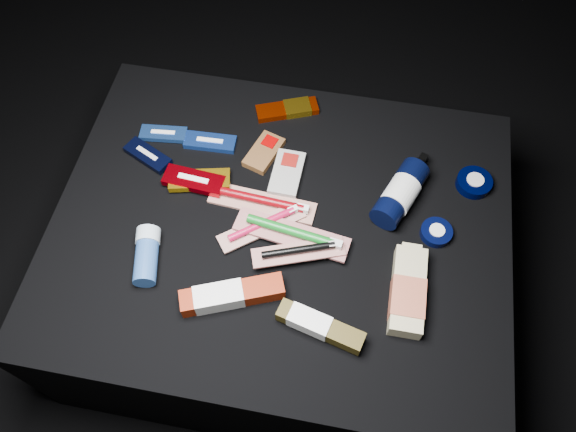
% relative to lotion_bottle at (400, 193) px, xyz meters
% --- Properties ---
extents(ground, '(3.00, 3.00, 0.00)m').
position_rel_lotion_bottle_xyz_m(ground, '(-0.24, -0.10, -0.43)').
color(ground, black).
rests_on(ground, ground).
extents(cloth_table, '(0.98, 0.78, 0.40)m').
position_rel_lotion_bottle_xyz_m(cloth_table, '(-0.24, -0.10, -0.23)').
color(cloth_table, black).
rests_on(cloth_table, ground).
extents(luna_bar_0, '(0.12, 0.05, 0.02)m').
position_rel_lotion_bottle_xyz_m(luna_bar_0, '(-0.44, 0.08, -0.03)').
color(luna_bar_0, '#1F49B3').
rests_on(luna_bar_0, cloth_table).
extents(luna_bar_1, '(0.11, 0.05, 0.01)m').
position_rel_lotion_bottle_xyz_m(luna_bar_1, '(-0.56, 0.08, -0.02)').
color(luna_bar_1, '#2758B2').
rests_on(luna_bar_1, cloth_table).
extents(luna_bar_2, '(0.12, 0.09, 0.01)m').
position_rel_lotion_bottle_xyz_m(luna_bar_2, '(-0.57, 0.01, -0.02)').
color(luna_bar_2, black).
rests_on(luna_bar_2, cloth_table).
extents(luna_bar_3, '(0.14, 0.08, 0.02)m').
position_rel_lotion_bottle_xyz_m(luna_bar_3, '(-0.44, -0.04, -0.02)').
color(luna_bar_3, '#B1820E').
rests_on(luna_bar_3, cloth_table).
extents(luna_bar_4, '(0.14, 0.06, 0.02)m').
position_rel_lotion_bottle_xyz_m(luna_bar_4, '(-0.45, -0.04, -0.01)').
color(luna_bar_4, '#7E0007').
rests_on(luna_bar_4, cloth_table).
extents(clif_bar_0, '(0.09, 0.12, 0.02)m').
position_rel_lotion_bottle_xyz_m(clif_bar_0, '(-0.31, 0.07, -0.02)').
color(clif_bar_0, brown).
rests_on(clif_bar_0, cloth_table).
extents(clif_bar_1, '(0.07, 0.12, 0.02)m').
position_rel_lotion_bottle_xyz_m(clif_bar_1, '(-0.25, 0.03, -0.02)').
color(clif_bar_1, '#9F9E98').
rests_on(clif_bar_1, cloth_table).
extents(power_bar, '(0.15, 0.10, 0.02)m').
position_rel_lotion_bottle_xyz_m(power_bar, '(-0.28, 0.21, -0.02)').
color(power_bar, '#861B02').
rests_on(power_bar, cloth_table).
extents(lotion_bottle, '(0.12, 0.21, 0.07)m').
position_rel_lotion_bottle_xyz_m(lotion_bottle, '(0.00, 0.00, 0.00)').
color(lotion_bottle, black).
rests_on(lotion_bottle, cloth_table).
extents(cream_tin_upper, '(0.08, 0.08, 0.02)m').
position_rel_lotion_bottle_xyz_m(cream_tin_upper, '(0.16, 0.07, -0.02)').
color(cream_tin_upper, black).
rests_on(cream_tin_upper, cloth_table).
extents(cream_tin_lower, '(0.07, 0.07, 0.02)m').
position_rel_lotion_bottle_xyz_m(cream_tin_lower, '(0.09, -0.07, -0.02)').
color(cream_tin_lower, black).
rests_on(cream_tin_lower, cloth_table).
extents(bodywash_bottle, '(0.07, 0.19, 0.04)m').
position_rel_lotion_bottle_xyz_m(bodywash_bottle, '(0.04, -0.22, -0.01)').
color(bodywash_bottle, tan).
rests_on(bodywash_bottle, cloth_table).
extents(deodorant_stick, '(0.07, 0.13, 0.05)m').
position_rel_lotion_bottle_xyz_m(deodorant_stick, '(-0.49, -0.24, -0.01)').
color(deodorant_stick, '#264985').
rests_on(deodorant_stick, cloth_table).
extents(toothbrush_pack_0, '(0.24, 0.07, 0.03)m').
position_rel_lotion_bottle_xyz_m(toothbrush_pack_0, '(-0.29, -0.06, -0.02)').
color(toothbrush_pack_0, '#BBB6AF').
rests_on(toothbrush_pack_0, cloth_table).
extents(toothbrush_pack_1, '(0.18, 0.15, 0.02)m').
position_rel_lotion_bottle_xyz_m(toothbrush_pack_1, '(-0.28, -0.12, -0.02)').
color(toothbrush_pack_1, silver).
rests_on(toothbrush_pack_1, cloth_table).
extents(toothbrush_pack_2, '(0.25, 0.09, 0.03)m').
position_rel_lotion_bottle_xyz_m(toothbrush_pack_2, '(-0.21, -0.13, -0.01)').
color(toothbrush_pack_2, '#ACA6A1').
rests_on(toothbrush_pack_2, cloth_table).
extents(toothbrush_pack_3, '(0.19, 0.11, 0.02)m').
position_rel_lotion_bottle_xyz_m(toothbrush_pack_3, '(-0.19, -0.17, -0.00)').
color(toothbrush_pack_3, '#A8A29C').
rests_on(toothbrush_pack_3, cloth_table).
extents(toothpaste_carton_red, '(0.21, 0.12, 0.04)m').
position_rel_lotion_bottle_xyz_m(toothpaste_carton_red, '(-0.31, -0.29, -0.01)').
color(toothpaste_carton_red, maroon).
rests_on(toothpaste_carton_red, cloth_table).
extents(toothpaste_carton_green, '(0.18, 0.08, 0.03)m').
position_rel_lotion_bottle_xyz_m(toothpaste_carton_green, '(-0.13, -0.32, -0.01)').
color(toothpaste_carton_green, '#3A2F0E').
rests_on(toothpaste_carton_green, cloth_table).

